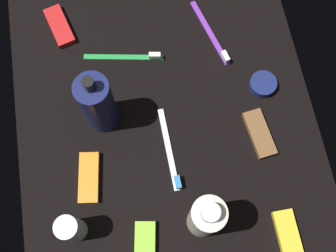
# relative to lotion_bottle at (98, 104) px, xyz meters

# --- Properties ---
(ground_plane) EXTENTS (0.84, 0.64, 0.01)m
(ground_plane) POSITION_rel_lotion_bottle_xyz_m (0.05, 0.13, -0.09)
(ground_plane) COLOR black
(lotion_bottle) EXTENTS (0.07, 0.07, 0.20)m
(lotion_bottle) POSITION_rel_lotion_bottle_xyz_m (0.00, 0.00, 0.00)
(lotion_bottle) COLOR navy
(lotion_bottle) RESTS_ON ground_plane
(bodywash_bottle) EXTENTS (0.06, 0.06, 0.19)m
(bodywash_bottle) POSITION_rel_lotion_bottle_xyz_m (0.25, 0.16, 0.00)
(bodywash_bottle) COLOR silver
(bodywash_bottle) RESTS_ON ground_plane
(deodorant_stick) EXTENTS (0.04, 0.04, 0.10)m
(deodorant_stick) POSITION_rel_lotion_bottle_xyz_m (0.23, -0.08, -0.04)
(deodorant_stick) COLOR silver
(deodorant_stick) RESTS_ON ground_plane
(toothbrush_green) EXTENTS (0.04, 0.18, 0.02)m
(toothbrush_green) POSITION_rel_lotion_bottle_xyz_m (-0.13, 0.07, -0.08)
(toothbrush_green) COLOR green
(toothbrush_green) RESTS_ON ground_plane
(toothbrush_purple) EXTENTS (0.18, 0.06, 0.02)m
(toothbrush_purple) POSITION_rel_lotion_bottle_xyz_m (-0.15, 0.27, -0.08)
(toothbrush_purple) COLOR purple
(toothbrush_purple) RESTS_ON ground_plane
(toothbrush_white) EXTENTS (0.18, 0.02, 0.02)m
(toothbrush_white) POSITION_rel_lotion_bottle_xyz_m (0.10, 0.13, -0.08)
(toothbrush_white) COLOR white
(toothbrush_white) RESTS_ON ground_plane
(snack_bar_lime) EXTENTS (0.11, 0.06, 0.01)m
(snack_bar_lime) POSITION_rel_lotion_bottle_xyz_m (0.28, 0.04, -0.08)
(snack_bar_lime) COLOR #8CD133
(snack_bar_lime) RESTS_ON ground_plane
(snack_bar_red) EXTENTS (0.11, 0.07, 0.01)m
(snack_bar_red) POSITION_rel_lotion_bottle_xyz_m (-0.24, -0.07, -0.08)
(snack_bar_red) COLOR red
(snack_bar_red) RESTS_ON ground_plane
(snack_bar_brown) EXTENTS (0.11, 0.05, 0.01)m
(snack_bar_brown) POSITION_rel_lotion_bottle_xyz_m (0.09, 0.32, -0.08)
(snack_bar_brown) COLOR brown
(snack_bar_brown) RESTS_ON ground_plane
(snack_bar_yellow) EXTENTS (0.10, 0.04, 0.01)m
(snack_bar_yellow) POSITION_rel_lotion_bottle_xyz_m (0.31, 0.33, -0.08)
(snack_bar_yellow) COLOR yellow
(snack_bar_yellow) RESTS_ON ground_plane
(snack_bar_orange) EXTENTS (0.11, 0.05, 0.01)m
(snack_bar_orange) POSITION_rel_lotion_bottle_xyz_m (0.13, -0.05, -0.08)
(snack_bar_orange) COLOR orange
(snack_bar_orange) RESTS_ON ground_plane
(cream_tin_left) EXTENTS (0.06, 0.06, 0.02)m
(cream_tin_left) POSITION_rel_lotion_bottle_xyz_m (-0.01, 0.35, -0.08)
(cream_tin_left) COLOR navy
(cream_tin_left) RESTS_ON ground_plane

